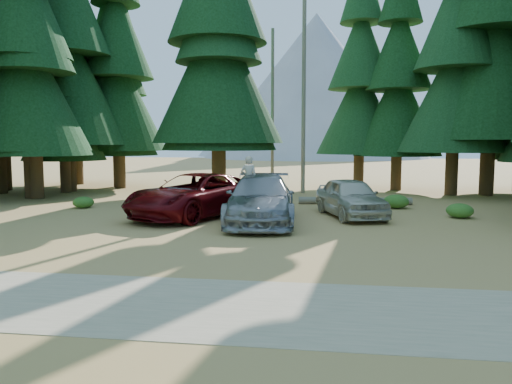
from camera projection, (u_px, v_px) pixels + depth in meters
The scene contains 21 objects.
ground at pixel (256, 239), 15.69m from camera, with size 160.00×160.00×0.00m, color tan.
gravel_strip at pixel (208, 306), 9.29m from camera, with size 26.00×3.50×0.01m, color tan.
forest_belt_north at pixel (290, 192), 30.47m from camera, with size 36.00×7.00×22.00m, color black, non-canonical shape.
snag_front at pixel (304, 91), 29.27m from camera, with size 0.24×0.24×12.00m, color #6F6A59.
snag_back at pixel (273, 110), 31.12m from camera, with size 0.20×0.20×10.00m, color #6F6A59.
mountain_peak at pixel (303, 94), 101.72m from camera, with size 48.00×50.00×28.00m.
red_pickup at pixel (195, 195), 20.26m from camera, with size 2.94×6.37×1.77m, color #53070B.
silver_minivan_center at pixel (261, 200), 18.74m from camera, with size 2.49×6.12×1.77m, color gray.
silver_minivan_right at pixel (350, 197), 20.29m from camera, with size 1.88×4.68×1.60m, color beige.
frisbee_player at pixel (249, 179), 20.10m from camera, with size 0.73×0.53×1.87m.
log_left at pixel (190, 204), 23.61m from camera, with size 0.26×0.26×3.70m, color #6F6A59.
log_mid at pixel (268, 197), 26.14m from camera, with size 0.29×0.29×3.53m, color #6F6A59.
log_right at pixel (355, 201), 24.36m from camera, with size 0.35×0.35×5.48m, color #6F6A59.
shrub_far_left at pixel (176, 197), 25.48m from camera, with size 0.87×0.87×0.48m, color #2B5D1C.
shrub_left at pixel (259, 197), 25.25m from camera, with size 0.93×0.93×0.51m, color #2B5D1C.
shrub_center_left at pixel (213, 198), 24.76m from camera, with size 1.00×1.00×0.55m, color #2B5D1C.
shrub_center_right at pixel (264, 196), 25.52m from camera, with size 1.01×1.01×0.56m, color #2B5D1C.
shrub_right at pixel (396, 201), 22.94m from camera, with size 1.15×1.15×0.63m, color #2B5D1C.
shrub_far_right at pixel (361, 201), 22.84m from camera, with size 1.22×1.22×0.67m, color #2B5D1C.
shrub_edge_west at pixel (83, 202), 23.06m from camera, with size 0.96×0.96×0.53m, color #2B5D1C.
shrub_edge_east at pixel (460, 211), 20.04m from camera, with size 1.06×1.06×0.58m, color #2B5D1C.
Camera 1 is at (2.15, -15.31, 3.05)m, focal length 35.00 mm.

